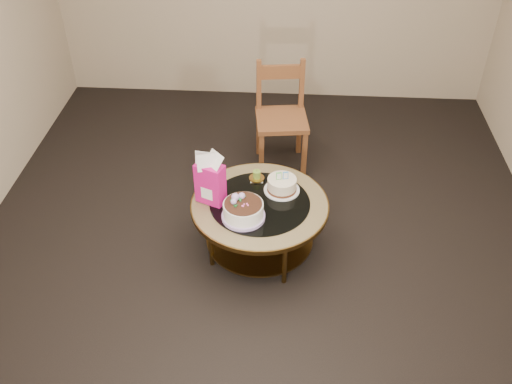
# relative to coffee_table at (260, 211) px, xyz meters

# --- Properties ---
(ground) EXTENTS (5.00, 5.00, 0.00)m
(ground) POSITION_rel_coffee_table_xyz_m (-0.00, 0.00, -0.38)
(ground) COLOR black
(ground) RESTS_ON ground
(room_walls) EXTENTS (4.52, 5.02, 2.61)m
(room_walls) POSITION_rel_coffee_table_xyz_m (-0.00, 0.00, 1.16)
(room_walls) COLOR tan
(room_walls) RESTS_ON ground
(coffee_table) EXTENTS (1.02, 1.02, 0.46)m
(coffee_table) POSITION_rel_coffee_table_xyz_m (0.00, 0.00, 0.00)
(coffee_table) COLOR brown
(coffee_table) RESTS_ON ground
(decorated_cake) EXTENTS (0.31, 0.31, 0.18)m
(decorated_cake) POSITION_rel_coffee_table_xyz_m (-0.11, -0.18, 0.14)
(decorated_cake) COLOR #B999D9
(decorated_cake) RESTS_ON coffee_table
(cream_cake) EXTENTS (0.27, 0.27, 0.17)m
(cream_cake) POSITION_rel_coffee_table_xyz_m (0.16, 0.15, 0.13)
(cream_cake) COLOR white
(cream_cake) RESTS_ON coffee_table
(gift_bag) EXTENTS (0.23, 0.20, 0.41)m
(gift_bag) POSITION_rel_coffee_table_xyz_m (-0.36, -0.00, 0.28)
(gift_bag) COLOR #E1158E
(gift_bag) RESTS_ON coffee_table
(pillar_candle) EXTENTS (0.12, 0.12, 0.09)m
(pillar_candle) POSITION_rel_coffee_table_xyz_m (-0.04, 0.28, 0.11)
(pillar_candle) COLOR #D0B255
(pillar_candle) RESTS_ON coffee_table
(dining_chair) EXTENTS (0.50, 0.50, 0.97)m
(dining_chair) POSITION_rel_coffee_table_xyz_m (0.12, 1.18, 0.11)
(dining_chair) COLOR brown
(dining_chair) RESTS_ON ground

